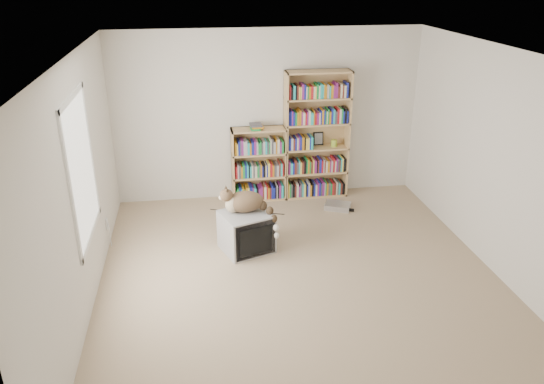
{
  "coord_description": "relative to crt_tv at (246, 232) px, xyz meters",
  "views": [
    {
      "loc": [
        -1.11,
        -5.02,
        3.29
      ],
      "look_at": [
        -0.17,
        1.0,
        0.67
      ],
      "focal_mm": 35.0,
      "sensor_mm": 36.0,
      "label": 1
    }
  ],
  "objects": [
    {
      "name": "ceiling",
      "position": [
        0.53,
        -0.8,
        2.25
      ],
      "size": [
        4.5,
        5.0,
        0.02
      ],
      "primitive_type": "cube",
      "color": "white",
      "rests_on": "wall_back"
    },
    {
      "name": "book_stack",
      "position": [
        0.33,
        1.53,
        0.89
      ],
      "size": [
        0.18,
        0.24,
        0.08
      ],
      "primitive_type": "cube",
      "color": "#A9161E",
      "rests_on": "bookcase_short"
    },
    {
      "name": "wall_outlet",
      "position": [
        -1.71,
        0.34,
        0.07
      ],
      "size": [
        0.01,
        0.08,
        0.13
      ],
      "primitive_type": "cube",
      "color": "silver",
      "rests_on": "wall_left"
    },
    {
      "name": "floor",
      "position": [
        0.53,
        -0.8,
        -0.25
      ],
      "size": [
        4.5,
        5.0,
        0.01
      ],
      "primitive_type": "cube",
      "color": "tan",
      "rests_on": "ground"
    },
    {
      "name": "window",
      "position": [
        -1.71,
        -0.6,
        1.15
      ],
      "size": [
        0.02,
        1.22,
        1.52
      ],
      "primitive_type": "cube",
      "color": "white",
      "rests_on": "wall_left"
    },
    {
      "name": "wall_back",
      "position": [
        0.53,
        1.7,
        1.0
      ],
      "size": [
        4.5,
        0.02,
        2.5
      ],
      "primitive_type": "cube",
      "color": "silver",
      "rests_on": "floor"
    },
    {
      "name": "floor_cables",
      "position": [
        0.52,
        0.98,
        -0.24
      ],
      "size": [
        1.2,
        0.7,
        0.01
      ],
      "primitive_type": null,
      "color": "black",
      "rests_on": "floor"
    },
    {
      "name": "crt_tv",
      "position": [
        0.0,
        0.0,
        0.0
      ],
      "size": [
        0.72,
        0.68,
        0.5
      ],
      "rotation": [
        0.0,
        0.0,
        0.34
      ],
      "color": "#A2A1A4",
      "rests_on": "floor"
    },
    {
      "name": "bookcase_tall",
      "position": [
        1.23,
        1.56,
        0.66
      ],
      "size": [
        0.96,
        0.3,
        1.91
      ],
      "color": "tan",
      "rests_on": "floor"
    },
    {
      "name": "dvd_player",
      "position": [
        1.45,
        0.99,
        -0.21
      ],
      "size": [
        0.43,
        0.38,
        0.08
      ],
      "primitive_type": "cube",
      "rotation": [
        0.0,
        0.0,
        -0.43
      ],
      "color": "silver",
      "rests_on": "floor"
    },
    {
      "name": "green_mug",
      "position": [
        1.51,
        1.54,
        0.58
      ],
      "size": [
        0.09,
        0.09,
        0.1
      ],
      "primitive_type": "cylinder",
      "color": "#90AE31",
      "rests_on": "bookcase_tall"
    },
    {
      "name": "framed_print",
      "position": [
        1.29,
        1.64,
        0.63
      ],
      "size": [
        0.15,
        0.05,
        0.2
      ],
      "primitive_type": "cube",
      "rotation": [
        -0.17,
        0.0,
        0.0
      ],
      "color": "black",
      "rests_on": "bookcase_tall"
    },
    {
      "name": "cat",
      "position": [
        0.05,
        0.02,
        0.35
      ],
      "size": [
        0.71,
        0.51,
        0.56
      ],
      "rotation": [
        0.0,
        0.0,
        0.07
      ],
      "color": "#362116",
      "rests_on": "crt_tv"
    },
    {
      "name": "bookcase_short",
      "position": [
        0.37,
        1.56,
        0.26
      ],
      "size": [
        0.8,
        0.3,
        1.1
      ],
      "color": "tan",
      "rests_on": "floor"
    },
    {
      "name": "wall_right",
      "position": [
        2.78,
        -0.8,
        1.0
      ],
      "size": [
        0.02,
        5.0,
        2.5
      ],
      "primitive_type": "cube",
      "color": "silver",
      "rests_on": "floor"
    },
    {
      "name": "wall_front",
      "position": [
        0.53,
        -3.3,
        1.0
      ],
      "size": [
        4.5,
        0.02,
        2.5
      ],
      "primitive_type": "cube",
      "color": "silver",
      "rests_on": "floor"
    },
    {
      "name": "wall_left",
      "position": [
        -1.72,
        -0.8,
        1.0
      ],
      "size": [
        0.02,
        5.0,
        2.5
      ],
      "primitive_type": "cube",
      "color": "silver",
      "rests_on": "floor"
    }
  ]
}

